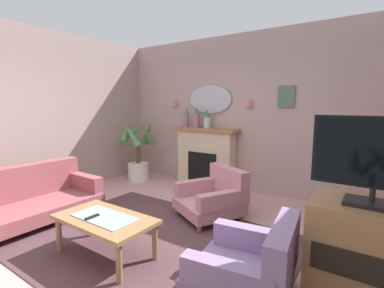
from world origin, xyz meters
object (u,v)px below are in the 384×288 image
mantel_vase_centre (207,120)px  potted_plant_tall_palm (138,151)px  armchair_by_coffee_table (214,196)px  tv_cabinet (366,262)px  wall_mirror (210,100)px  mantel_vase_right (186,117)px  tv_remote (92,217)px  fireplace (205,157)px  mantel_vase_left (196,118)px  wall_sconce_right (249,102)px  armchair_near_fireplace (251,266)px  floral_couch (30,199)px  coffee_table (105,222)px  framed_picture (286,97)px  wall_sconce_left (174,102)px  tv_flatscreen (376,159)px

mantel_vase_centre → potted_plant_tall_palm: bearing=-160.4°
armchair_by_coffee_table → tv_cabinet: 2.17m
wall_mirror → armchair_by_coffee_table: (0.96, -1.44, -1.40)m
mantel_vase_right → wall_mirror: bearing=20.7°
tv_remote → fireplace: bearing=98.6°
mantel_vase_left → potted_plant_tall_palm: size_ratio=0.31×
wall_sconce_right → tv_cabinet: (2.02, -2.41, -1.21)m
armchair_near_fireplace → floral_couch: bearing=-175.4°
mantel_vase_centre → mantel_vase_right: bearing=-180.0°
mantel_vase_left → wall_mirror: wall_mirror is taller
mantel_vase_centre → tv_remote: size_ratio=2.28×
wall_mirror → coffee_table: size_ratio=0.87×
wall_sconce_right → potted_plant_tall_palm: 2.51m
tv_cabinet → potted_plant_tall_palm: size_ratio=0.68×
framed_picture → armchair_near_fireplace: framed_picture is taller
floral_couch → tv_cabinet: size_ratio=1.92×
wall_sconce_left → floral_couch: bearing=-94.1°
fireplace → tv_cabinet: 3.69m
wall_sconce_left → armchair_by_coffee_table: size_ratio=0.13×
framed_picture → tv_flatscreen: framed_picture is taller
fireplace → floral_couch: fireplace is taller
wall_sconce_left → tv_cabinet: bearing=-32.9°
wall_sconce_right → coffee_table: 3.25m
mantel_vase_centre → armchair_near_fireplace: bearing=-51.9°
mantel_vase_right → tv_cabinet: mantel_vase_right is taller
coffee_table → armchair_near_fireplace: 1.57m
coffee_table → tv_flatscreen: tv_flatscreen is taller
tv_remote → potted_plant_tall_palm: (-1.81, 2.45, 0.18)m
floral_couch → armchair_by_coffee_table: bearing=38.2°
tv_flatscreen → potted_plant_tall_palm: (-4.23, 1.81, -0.61)m
armchair_by_coffee_table → floral_couch: bearing=-141.8°
wall_mirror → tv_remote: wall_mirror is taller
fireplace → floral_couch: (-1.07, -2.89, -0.25)m
wall_mirror → armchair_near_fireplace: wall_mirror is taller
wall_sconce_left → armchair_by_coffee_table: 2.65m
fireplace → armchair_by_coffee_table: (0.96, -1.30, -0.27)m
tv_flatscreen → coffee_table: bearing=-166.8°
tv_remote → wall_sconce_left: bearing=113.0°
armchair_near_fireplace → potted_plant_tall_palm: bearing=148.6°
fireplace → wall_sconce_left: wall_sconce_left is taller
wall_mirror → armchair_near_fireplace: (2.09, -2.77, -1.40)m
mantel_vase_left → framed_picture: 1.76m
mantel_vase_centre → tv_remote: bearing=-82.2°
mantel_vase_left → mantel_vase_centre: 0.25m
mantel_vase_right → tv_cabinet: 4.14m
coffee_table → tv_remote: (-0.09, -0.09, 0.07)m
fireplace → wall_mirror: wall_mirror is taller
framed_picture → armchair_by_coffee_table: framed_picture is taller
mantel_vase_centre → tv_remote: mantel_vase_centre is taller
mantel_vase_centre → tv_cabinet: 3.74m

